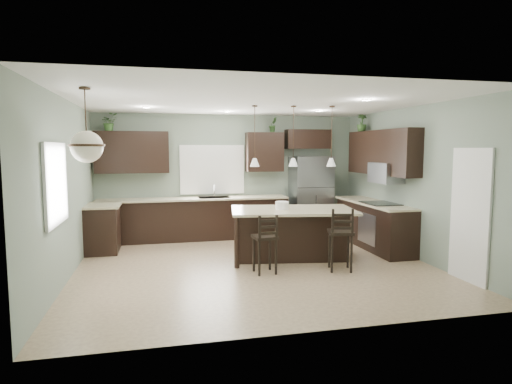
% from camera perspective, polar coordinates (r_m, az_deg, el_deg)
% --- Properties ---
extents(ground, '(6.00, 6.00, 0.00)m').
position_cam_1_polar(ground, '(7.52, -0.07, -9.85)').
color(ground, '#9E8466').
rests_on(ground, ground).
extents(pantry_door, '(0.04, 0.82, 2.04)m').
position_cam_1_polar(pantry_door, '(7.23, 26.62, -2.82)').
color(pantry_door, white).
rests_on(pantry_door, ground).
extents(window_back, '(1.35, 0.02, 1.00)m').
position_cam_1_polar(window_back, '(9.88, -5.86, 3.00)').
color(window_back, white).
rests_on(window_back, room_shell).
extents(window_left, '(0.02, 1.10, 1.00)m').
position_cam_1_polar(window_left, '(6.43, -25.25, 0.99)').
color(window_left, white).
rests_on(window_left, room_shell).
extents(left_return_cabs, '(0.60, 0.90, 0.90)m').
position_cam_1_polar(left_return_cabs, '(8.97, -19.75, -4.68)').
color(left_return_cabs, black).
rests_on(left_return_cabs, ground).
extents(left_return_countertop, '(0.66, 0.96, 0.04)m').
position_cam_1_polar(left_return_countertop, '(8.89, -19.72, -1.69)').
color(left_return_countertop, '#B8AD8B').
rests_on(left_return_countertop, left_return_cabs).
extents(back_lower_cabs, '(4.20, 0.60, 0.90)m').
position_cam_1_polar(back_lower_cabs, '(9.67, -8.24, -3.65)').
color(back_lower_cabs, black).
rests_on(back_lower_cabs, ground).
extents(back_countertop, '(4.20, 0.66, 0.04)m').
position_cam_1_polar(back_countertop, '(9.58, -8.27, -0.90)').
color(back_countertop, '#B8AD8B').
rests_on(back_countertop, back_lower_cabs).
extents(sink_inset, '(0.70, 0.45, 0.01)m').
position_cam_1_polar(sink_inset, '(9.63, -5.60, -0.74)').
color(sink_inset, gray).
rests_on(sink_inset, back_countertop).
extents(faucet, '(0.02, 0.02, 0.28)m').
position_cam_1_polar(faucet, '(9.58, -5.59, 0.10)').
color(faucet, silver).
rests_on(faucet, back_countertop).
extents(back_upper_left, '(1.55, 0.34, 0.90)m').
position_cam_1_polar(back_upper_left, '(9.65, -16.18, 5.11)').
color(back_upper_left, black).
rests_on(back_upper_left, room_shell).
extents(back_upper_right, '(0.85, 0.34, 0.90)m').
position_cam_1_polar(back_upper_right, '(9.93, 1.14, 5.35)').
color(back_upper_right, black).
rests_on(back_upper_right, room_shell).
extents(fridge_header, '(1.05, 0.34, 0.45)m').
position_cam_1_polar(fridge_header, '(10.24, 6.90, 7.01)').
color(fridge_header, black).
rests_on(fridge_header, room_shell).
extents(right_lower_cabs, '(0.60, 2.35, 0.90)m').
position_cam_1_polar(right_lower_cabs, '(9.16, 15.42, -4.32)').
color(right_lower_cabs, black).
rests_on(right_lower_cabs, ground).
extents(right_countertop, '(0.66, 2.35, 0.04)m').
position_cam_1_polar(right_countertop, '(9.08, 15.39, -1.41)').
color(right_countertop, '#B8AD8B').
rests_on(right_countertop, right_lower_cabs).
extents(cooktop, '(0.58, 0.75, 0.02)m').
position_cam_1_polar(cooktop, '(8.84, 16.23, -1.46)').
color(cooktop, black).
rests_on(cooktop, right_countertop).
extents(wall_oven_front, '(0.01, 0.72, 0.60)m').
position_cam_1_polar(wall_oven_front, '(8.78, 14.51, -4.73)').
color(wall_oven_front, gray).
rests_on(wall_oven_front, right_lower_cabs).
extents(right_upper_cabs, '(0.34, 2.35, 0.90)m').
position_cam_1_polar(right_upper_cabs, '(9.09, 16.40, 5.08)').
color(right_upper_cabs, black).
rests_on(right_upper_cabs, room_shell).
extents(microwave, '(0.40, 0.75, 0.40)m').
position_cam_1_polar(microwave, '(8.84, 16.91, 2.45)').
color(microwave, gray).
rests_on(microwave, right_upper_cabs).
extents(refrigerator, '(0.90, 0.74, 1.85)m').
position_cam_1_polar(refrigerator, '(10.15, 7.27, -0.48)').
color(refrigerator, gray).
rests_on(refrigerator, ground).
extents(kitchen_island, '(2.39, 1.59, 0.92)m').
position_cam_1_polar(kitchen_island, '(7.94, 4.89, -5.58)').
color(kitchen_island, black).
rests_on(kitchen_island, ground).
extents(serving_dish, '(0.24, 0.24, 0.14)m').
position_cam_1_polar(serving_dish, '(7.83, 3.48, -1.79)').
color(serving_dish, white).
rests_on(serving_dish, kitchen_island).
extents(bar_stool_left, '(0.40, 0.40, 0.98)m').
position_cam_1_polar(bar_stool_left, '(6.99, 1.18, -6.89)').
color(bar_stool_left, black).
rests_on(bar_stool_left, ground).
extents(bar_stool_right, '(0.48, 0.48, 1.06)m').
position_cam_1_polar(bar_stool_right, '(7.27, 11.20, -6.18)').
color(bar_stool_right, black).
rests_on(bar_stool_right, ground).
extents(pendant_left, '(0.17, 0.17, 1.10)m').
position_cam_1_polar(pendant_left, '(7.71, -0.18, 7.46)').
color(pendant_left, silver).
rests_on(pendant_left, room_shell).
extents(pendant_center, '(0.17, 0.17, 1.10)m').
position_cam_1_polar(pendant_center, '(7.79, 5.01, 7.42)').
color(pendant_center, silver).
rests_on(pendant_center, room_shell).
extents(pendant_right, '(0.17, 0.17, 1.10)m').
position_cam_1_polar(pendant_right, '(7.93, 10.05, 7.32)').
color(pendant_right, silver).
rests_on(pendant_right, room_shell).
extents(chandelier, '(0.45, 0.45, 0.95)m').
position_cam_1_polar(chandelier, '(5.89, -21.73, 8.28)').
color(chandelier, beige).
rests_on(chandelier, room_shell).
extents(plant_back_left, '(0.43, 0.40, 0.37)m').
position_cam_1_polar(plant_back_left, '(9.68, -18.99, 8.81)').
color(plant_back_left, '#305525').
rests_on(plant_back_left, back_upper_left).
extents(plant_back_right, '(0.23, 0.20, 0.35)m').
position_cam_1_polar(plant_back_right, '(9.97, 2.29, 8.94)').
color(plant_back_right, '#27481F').
rests_on(plant_back_right, back_upper_right).
extents(plant_right_wall, '(0.24, 0.24, 0.39)m').
position_cam_1_polar(plant_right_wall, '(9.84, 13.92, 8.94)').
color(plant_right_wall, '#325424').
rests_on(plant_right_wall, right_upper_cabs).
extents(room_shell, '(6.00, 6.00, 6.00)m').
position_cam_1_polar(room_shell, '(7.25, -0.07, 3.21)').
color(room_shell, gray).
rests_on(room_shell, ground).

